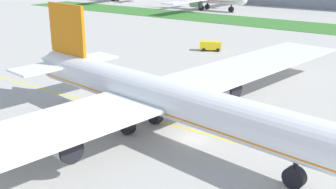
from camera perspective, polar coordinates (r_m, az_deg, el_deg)
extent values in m
plane|color=#ADAAA5|center=(55.02, 3.07, -6.09)|extent=(600.00, 600.00, 0.00)
cube|color=yellow|center=(57.01, 4.50, -5.23)|extent=(280.00, 0.36, 0.01)
cylinder|color=white|center=(53.77, -0.83, -0.30)|extent=(50.12, 11.12, 4.94)
cube|color=orange|center=(54.05, -0.82, -1.17)|extent=(48.09, 10.48, 0.59)
cone|color=white|center=(74.58, -15.96, 4.51)|extent=(5.91, 4.84, 4.20)
cube|color=orange|center=(68.23, -13.67, 8.67)|extent=(8.97, 1.61, 7.90)
cube|color=white|center=(72.83, -10.53, 4.89)|extent=(6.43, 8.52, 0.35)
cube|color=white|center=(67.71, -17.27, 3.38)|extent=(6.43, 8.52, 0.35)
cube|color=white|center=(74.39, 11.36, 4.03)|extent=(16.49, 45.92, 0.39)
cylinder|color=#B7BABF|center=(65.87, 7.61, 1.07)|extent=(4.99, 3.28, 2.72)
cylinder|color=black|center=(64.59, 9.29, 0.65)|extent=(0.76, 2.88, 2.85)
cylinder|color=#B7BABF|center=(46.69, -14.64, -6.63)|extent=(4.99, 3.28, 2.72)
cylinder|color=black|center=(44.87, -13.02, -7.54)|extent=(0.76, 2.88, 2.85)
cylinder|color=black|center=(44.96, 16.99, -9.71)|extent=(0.52, 0.52, 1.91)
cylinder|color=black|center=(45.40, 16.88, -10.78)|extent=(2.46, 1.34, 2.34)
cylinder|color=black|center=(59.30, -1.81, -2.04)|extent=(0.52, 0.52, 1.91)
cylinder|color=black|center=(59.63, -1.81, -2.90)|extent=(2.46, 1.34, 2.34)
cylinder|color=black|center=(56.02, -5.59, -3.35)|extent=(0.52, 0.52, 1.91)
cylinder|color=black|center=(56.38, -5.57, -4.25)|extent=(2.46, 1.34, 2.34)
sphere|color=black|center=(69.10, -10.72, 3.92)|extent=(0.35, 0.35, 0.35)
sphere|color=black|center=(66.82, -9.25, 3.52)|extent=(0.35, 0.35, 0.35)
sphere|color=black|center=(64.58, -7.67, 3.09)|extent=(0.35, 0.35, 0.35)
sphere|color=black|center=(62.40, -5.98, 2.62)|extent=(0.35, 0.35, 0.35)
sphere|color=black|center=(60.28, -4.17, 2.12)|extent=(0.35, 0.35, 0.35)
sphere|color=black|center=(58.23, -2.24, 1.59)|extent=(0.35, 0.35, 0.35)
sphere|color=black|center=(56.26, -0.16, 1.01)|extent=(0.35, 0.35, 0.35)
sphere|color=black|center=(54.38, 2.05, 0.39)|extent=(0.35, 0.35, 0.35)
sphere|color=black|center=(52.58, 4.43, -0.27)|extent=(0.35, 0.35, 0.35)
sphere|color=black|center=(50.89, 6.97, -0.98)|extent=(0.35, 0.35, 0.35)
sphere|color=black|center=(49.32, 9.67, -1.74)|extent=(0.35, 0.35, 0.35)
sphere|color=black|center=(47.87, 12.55, -2.53)|extent=(0.35, 0.35, 0.35)
sphere|color=black|center=(46.56, 15.61, -3.37)|extent=(0.35, 0.35, 0.35)
sphere|color=black|center=(45.40, 18.83, -4.24)|extent=(0.35, 0.35, 0.35)
cylinder|color=black|center=(62.15, 10.48, -3.04)|extent=(0.13, 0.13, 0.89)
cylinder|color=#BFE519|center=(62.01, 10.62, -2.38)|extent=(0.10, 0.10, 0.56)
cylinder|color=black|center=(62.01, 10.36, -3.09)|extent=(0.13, 0.13, 0.89)
cylinder|color=#BFE519|center=(61.64, 10.30, -2.49)|extent=(0.10, 0.10, 0.56)
cube|color=#BFE519|center=(61.82, 10.46, -2.41)|extent=(0.38, 0.52, 0.63)
sphere|color=brown|center=(61.66, 10.48, -2.02)|extent=(0.24, 0.24, 0.24)
cube|color=yellow|center=(108.21, 5.49, 6.73)|extent=(4.68, 3.99, 2.01)
cube|color=yellow|center=(108.14, 6.87, 6.66)|extent=(2.46, 2.72, 1.94)
cube|color=#263347|center=(108.06, 7.27, 6.85)|extent=(1.01, 1.76, 0.85)
cylinder|color=black|center=(109.48, 6.87, 6.28)|extent=(0.93, 0.69, 0.90)
cylinder|color=black|center=(107.20, 6.84, 6.03)|extent=(0.93, 0.69, 0.90)
cylinder|color=black|center=(109.59, 4.97, 6.35)|extent=(0.93, 0.69, 0.90)
cylinder|color=black|center=(107.32, 4.90, 6.11)|extent=(0.93, 0.69, 0.90)
cylinder|color=black|center=(240.77, -7.50, 12.74)|extent=(2.20, 1.33, 2.06)
cube|color=white|center=(184.05, 2.51, 12.59)|extent=(6.89, 27.50, 0.41)
cylinder|color=#B7BABF|center=(206.01, 6.98, 12.62)|extent=(4.93, 2.88, 2.84)
cylinder|color=black|center=(204.80, 7.59, 12.56)|extent=(0.45, 2.99, 2.99)
cylinder|color=#B7BABF|center=(188.81, 3.82, 12.23)|extent=(4.93, 2.88, 2.84)
cylinder|color=black|center=(187.49, 4.46, 12.18)|extent=(0.45, 2.99, 2.99)
cylinder|color=black|center=(191.42, 8.63, 11.74)|extent=(0.54, 0.54, 2.00)
cylinder|color=black|center=(191.53, 8.62, 11.44)|extent=(2.46, 1.12, 2.46)
cylinder|color=black|center=(200.73, 5.42, 12.14)|extent=(0.54, 0.54, 2.00)
cylinder|color=black|center=(200.83, 5.41, 11.85)|extent=(2.46, 1.12, 2.46)
cylinder|color=black|center=(196.15, 4.57, 12.02)|extent=(0.54, 0.54, 2.00)
cylinder|color=black|center=(196.25, 4.56, 11.73)|extent=(2.46, 1.12, 2.46)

